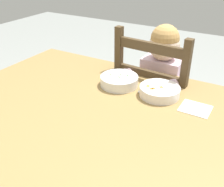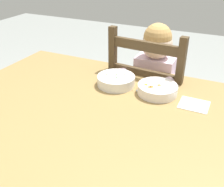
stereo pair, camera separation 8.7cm
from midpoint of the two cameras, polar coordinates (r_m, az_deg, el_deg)
The scene contains 7 objects.
dining_table at distance 1.18m, azimuth -5.79°, elevation -7.22°, with size 1.35×0.99×0.72m.
dining_chair at distance 1.65m, azimuth 6.77°, elevation -2.59°, with size 0.45×0.45×0.96m.
child_figure at distance 1.56m, azimuth 7.22°, elevation 2.80°, with size 0.32×0.31×0.97m.
bowl_of_peas at distance 1.30m, azimuth -1.03°, elevation 2.84°, with size 0.19×0.19×0.05m.
bowl_of_carrots at distance 1.24m, azimuth 7.79°, elevation 0.92°, with size 0.18×0.18×0.05m.
spoon at distance 1.25m, azimuth 5.09°, elevation 0.42°, with size 0.14×0.05×0.01m.
paper_napkin at distance 1.19m, azimuth 15.28°, elevation -2.39°, with size 0.12×0.11×0.00m, color white.
Camera 2 is at (0.47, -0.83, 1.32)m, focal length 42.39 mm.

